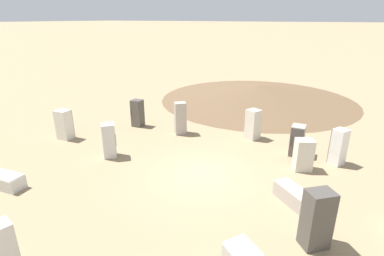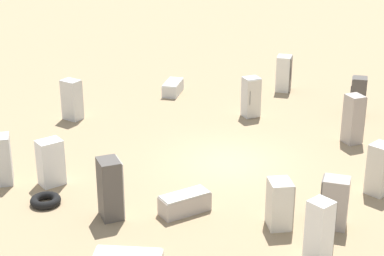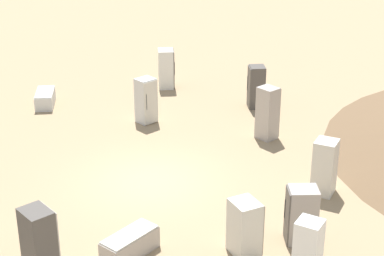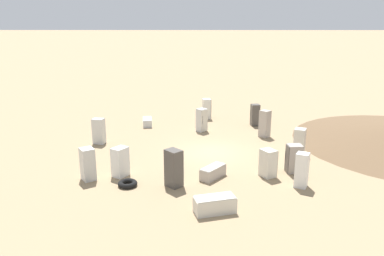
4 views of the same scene
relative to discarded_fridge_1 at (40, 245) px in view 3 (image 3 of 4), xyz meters
name	(u,v)px [view 3 (image 3 of 4)]	position (x,y,z in m)	size (l,w,h in m)	color
ground_plane	(150,181)	(-2.08, -5.12, -0.95)	(1000.00, 1000.00, 0.00)	#9E8460
discarded_fridge_1	(40,245)	(0.00, 0.00, 0.00)	(1.00, 1.01, 1.91)	#4C4742
discarded_fridge_2	(45,98)	(2.88, -11.56, -0.66)	(0.92, 1.63, 0.60)	silver
discarded_fridge_3	(308,254)	(-6.34, -0.02, -0.07)	(0.79, 0.80, 1.77)	white
discarded_fridge_4	(325,167)	(-7.41, -4.61, -0.09)	(0.86, 0.91, 1.73)	beige
discarded_fridge_5	(166,69)	(-1.91, -13.94, -0.09)	(0.77, 0.83, 1.72)	silver
discarded_fridge_8	(245,227)	(-4.92, -1.32, -0.21)	(0.96, 0.99, 1.49)	beige
discarded_fridge_9	(268,113)	(-5.97, -8.63, 0.02)	(0.89, 0.89, 1.94)	#A89E93
discarded_fridge_11	(130,244)	(-1.99, -1.08, -0.64)	(1.47, 1.65, 0.64)	#A89E93
discarded_fridge_12	(146,101)	(-1.46, -9.97, -0.08)	(0.90, 0.90, 1.75)	silver
discarded_fridge_13	(301,215)	(-6.41, -1.92, -0.17)	(0.85, 0.69, 1.57)	#A89E93
discarded_fridge_14	(256,87)	(-5.72, -11.74, -0.09)	(0.72, 0.74, 1.73)	#4C4742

